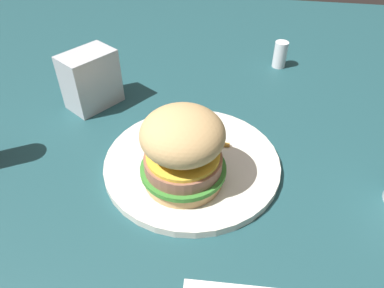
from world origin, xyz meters
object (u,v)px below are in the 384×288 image
at_px(plate, 192,162).
at_px(fries_pile, 197,135).
at_px(napkin_dispenser, 91,80).
at_px(salt_shaker, 280,54).
at_px(sandwich, 183,149).

distance_m(plate, fries_pile, 0.05).
bearing_deg(napkin_dispenser, salt_shaker, -26.07).
bearing_deg(sandwich, plate, -7.23).
height_order(fries_pile, napkin_dispenser, napkin_dispenser).
height_order(sandwich, napkin_dispenser, sandwich).
distance_m(sandwich, napkin_dispenser, 0.26).
relative_size(plate, fries_pile, 2.46).
bearing_deg(plate, sandwich, 172.77).
xyz_separation_m(sandwich, fries_pile, (0.09, -0.01, -0.05)).
relative_size(plate, salt_shaker, 4.69).
relative_size(sandwich, fries_pile, 1.11).
distance_m(fries_pile, napkin_dispenser, 0.22).
xyz_separation_m(sandwich, napkin_dispenser, (0.18, 0.20, -0.02)).
relative_size(plate, sandwich, 2.21).
relative_size(fries_pile, salt_shaker, 1.90).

